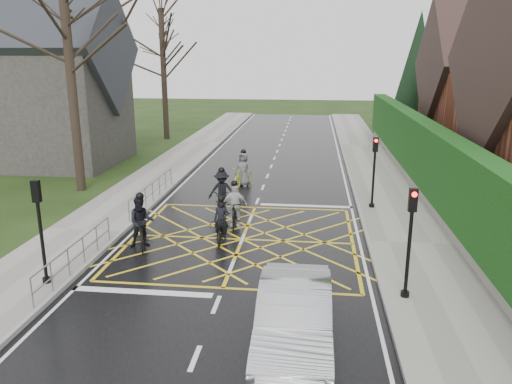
% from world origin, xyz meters
% --- Properties ---
extents(ground, '(120.00, 120.00, 0.00)m').
position_xyz_m(ground, '(0.00, 0.00, 0.00)').
color(ground, black).
rests_on(ground, ground).
extents(road, '(9.00, 80.00, 0.01)m').
position_xyz_m(road, '(0.00, 0.00, 0.01)').
color(road, black).
rests_on(road, ground).
extents(sidewalk_right, '(3.00, 80.00, 0.15)m').
position_xyz_m(sidewalk_right, '(6.00, 0.00, 0.07)').
color(sidewalk_right, gray).
rests_on(sidewalk_right, ground).
extents(sidewalk_left, '(3.00, 80.00, 0.15)m').
position_xyz_m(sidewalk_left, '(-6.00, 0.00, 0.07)').
color(sidewalk_left, gray).
rests_on(sidewalk_left, ground).
extents(stone_wall, '(0.50, 38.00, 0.70)m').
position_xyz_m(stone_wall, '(7.75, 6.00, 0.35)').
color(stone_wall, slate).
rests_on(stone_wall, ground).
extents(hedge, '(0.90, 38.00, 2.80)m').
position_xyz_m(hedge, '(7.75, 6.00, 2.10)').
color(hedge, black).
rests_on(hedge, stone_wall).
extents(house_far, '(9.80, 8.80, 10.30)m').
position_xyz_m(house_far, '(14.75, 18.00, 4.36)').
color(house_far, brown).
rests_on(house_far, ground).
extents(conifer, '(4.60, 4.60, 10.00)m').
position_xyz_m(conifer, '(10.75, 26.00, 4.99)').
color(conifer, black).
rests_on(conifer, ground).
extents(church, '(8.80, 7.80, 11.00)m').
position_xyz_m(church, '(-13.54, 12.00, 4.93)').
color(church, '#2D2B28').
rests_on(church, ground).
extents(tree_near, '(9.24, 9.24, 11.44)m').
position_xyz_m(tree_near, '(-9.00, 6.00, 7.91)').
color(tree_near, black).
rests_on(tree_near, ground).
extents(tree_mid, '(10.08, 10.08, 12.48)m').
position_xyz_m(tree_mid, '(-10.00, 14.00, 8.63)').
color(tree_mid, black).
rests_on(tree_mid, ground).
extents(tree_far, '(8.40, 8.40, 10.40)m').
position_xyz_m(tree_far, '(-9.30, 22.00, 7.19)').
color(tree_far, black).
rests_on(tree_far, ground).
extents(railing_south, '(0.05, 5.04, 1.03)m').
position_xyz_m(railing_south, '(-4.65, -3.50, 0.78)').
color(railing_south, slate).
rests_on(railing_south, ground).
extents(railing_north, '(0.05, 6.04, 1.03)m').
position_xyz_m(railing_north, '(-4.65, 4.00, 0.79)').
color(railing_north, slate).
rests_on(railing_north, ground).
extents(traffic_light_ne, '(0.24, 0.31, 3.21)m').
position_xyz_m(traffic_light_ne, '(5.10, 4.20, 1.66)').
color(traffic_light_ne, black).
rests_on(traffic_light_ne, ground).
extents(traffic_light_se, '(0.24, 0.31, 3.21)m').
position_xyz_m(traffic_light_se, '(5.10, -4.20, 1.66)').
color(traffic_light_se, black).
rests_on(traffic_light_se, ground).
extents(traffic_light_sw, '(0.24, 0.31, 3.21)m').
position_xyz_m(traffic_light_sw, '(-5.10, -4.50, 1.66)').
color(traffic_light_sw, black).
rests_on(traffic_light_sw, ground).
extents(cyclist_rear, '(0.77, 1.78, 1.68)m').
position_xyz_m(cyclist_rear, '(-0.74, -0.20, 0.54)').
color(cyclist_rear, black).
rests_on(cyclist_rear, ground).
extents(cyclist_back, '(1.24, 2.04, 1.98)m').
position_xyz_m(cyclist_back, '(-3.41, -1.10, 0.75)').
color(cyclist_back, black).
rests_on(cyclist_back, ground).
extents(cyclist_mid, '(1.21, 2.07, 1.97)m').
position_xyz_m(cyclist_mid, '(-1.34, 3.21, 0.72)').
color(cyclist_mid, black).
rests_on(cyclist_mid, ground).
extents(cyclist_front, '(1.04, 1.90, 1.86)m').
position_xyz_m(cyclist_front, '(-0.51, 1.42, 0.69)').
color(cyclist_front, black).
rests_on(cyclist_front, ground).
extents(cyclist_lead, '(1.26, 2.09, 1.92)m').
position_xyz_m(cyclist_lead, '(-1.03, 7.69, 0.67)').
color(cyclist_lead, '#B1B315').
rests_on(cyclist_lead, ground).
extents(car, '(1.69, 4.75, 1.56)m').
position_xyz_m(car, '(2.17, -6.86, 0.78)').
color(car, '#AEAFB5').
rests_on(car, ground).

